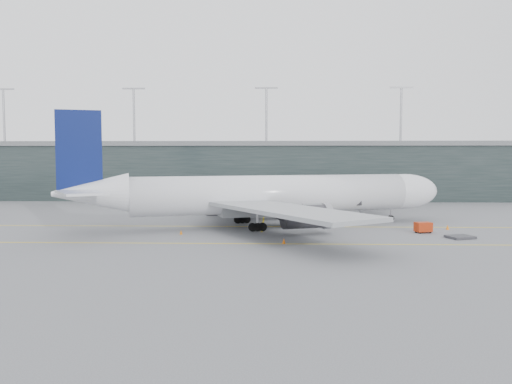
{
  "coord_description": "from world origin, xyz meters",
  "views": [
    {
      "loc": [
        6.49,
        -83.67,
        11.16
      ],
      "look_at": [
        3.95,
        -4.0,
        5.58
      ],
      "focal_mm": 35.0,
      "sensor_mm": 36.0,
      "label": 1
    }
  ],
  "objects": [
    {
      "name": "taxiline_lead_main",
      "position": [
        5.0,
        20.0,
        0.01
      ],
      "size": [
        0.25,
        60.0,
        0.02
      ],
      "primitive_type": "cube",
      "color": "yellow",
      "rests_on": "ground"
    },
    {
      "name": "jet_bridge",
      "position": [
        24.83,
        21.14,
        4.39
      ],
      "size": [
        14.08,
        44.01,
        5.86
      ],
      "rotation": [
        0.0,
        0.0,
        -0.3
      ],
      "color": "#27282C",
      "rests_on": "ground"
    },
    {
      "name": "uld_b",
      "position": [
        -2.78,
        12.55,
        0.91
      ],
      "size": [
        2.3,
        2.06,
        1.73
      ],
      "rotation": [
        0.0,
        0.0,
        -0.34
      ],
      "color": "#37363B",
      "rests_on": "ground"
    },
    {
      "name": "main_aircraft",
      "position": [
        6.22,
        -3.53,
        5.04
      ],
      "size": [
        62.55,
        57.58,
        17.94
      ],
      "rotation": [
        0.0,
        0.0,
        0.31
      ],
      "color": "white",
      "rests_on": "ground"
    },
    {
      "name": "cone_wing_port",
      "position": [
        9.93,
        9.61,
        0.31
      ],
      "size": [
        0.39,
        0.39,
        0.61
      ],
      "primitive_type": "cone",
      "color": "orange",
      "rests_on": "ground"
    },
    {
      "name": "baggage_dolly",
      "position": [
        32.44,
        -14.8,
        0.2
      ],
      "size": [
        4.04,
        3.63,
        0.33
      ],
      "primitive_type": "cube",
      "rotation": [
        0.0,
        0.0,
        0.33
      ],
      "color": "#343338",
      "rests_on": "ground"
    },
    {
      "name": "taxiline_b",
      "position": [
        0.0,
        -20.0,
        0.01
      ],
      "size": [
        160.0,
        0.25,
        0.02
      ],
      "primitive_type": "cube",
      "color": "yellow",
      "rests_on": "ground"
    },
    {
      "name": "gse_cart",
      "position": [
        28.83,
        -9.98,
        0.88
      ],
      "size": [
        2.63,
        2.03,
        1.58
      ],
      "rotation": [
        0.0,
        0.0,
        0.26
      ],
      "color": "#A2280B",
      "rests_on": "ground"
    },
    {
      "name": "taxiline_a",
      "position": [
        0.0,
        -4.0,
        0.01
      ],
      "size": [
        160.0,
        0.25,
        0.02
      ],
      "primitive_type": "cube",
      "color": "yellow",
      "rests_on": "ground"
    },
    {
      "name": "cone_nose",
      "position": [
        33.61,
        -6.46,
        0.38
      ],
      "size": [
        0.48,
        0.48,
        0.76
      ],
      "primitive_type": "cone",
      "color": "orange",
      "rests_on": "ground"
    },
    {
      "name": "uld_c",
      "position": [
        1.3,
        9.41,
        0.86
      ],
      "size": [
        2.16,
        1.94,
        1.64
      ],
      "rotation": [
        0.0,
        0.0,
        0.33
      ],
      "color": "#37363B",
      "rests_on": "ground"
    },
    {
      "name": "terminal",
      "position": [
        -0.0,
        58.0,
        7.62
      ],
      "size": [
        240.0,
        36.0,
        29.0
      ],
      "color": "black",
      "rests_on": "ground"
    },
    {
      "name": "cone_wing_stbd",
      "position": [
        8.05,
        -19.98,
        0.37
      ],
      "size": [
        0.47,
        0.47,
        0.74
      ],
      "primitive_type": "cone",
      "color": "#CB560B",
      "rests_on": "ground"
    },
    {
      "name": "cone_tail",
      "position": [
        -6.62,
        -12.63,
        0.34
      ],
      "size": [
        0.43,
        0.43,
        0.69
      ],
      "primitive_type": "cone",
      "color": "#D1690B",
      "rests_on": "ground"
    },
    {
      "name": "ground",
      "position": [
        0.0,
        0.0,
        0.0
      ],
      "size": [
        320.0,
        320.0,
        0.0
      ],
      "primitive_type": "plane",
      "color": "#5A5A5F",
      "rests_on": "ground"
    },
    {
      "name": "uld_a",
      "position": [
        -5.0,
        10.89,
        1.05
      ],
      "size": [
        2.48,
        2.13,
        2.0
      ],
      "rotation": [
        0.0,
        0.0,
        0.18
      ],
      "color": "#37363B",
      "rests_on": "ground"
    }
  ]
}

